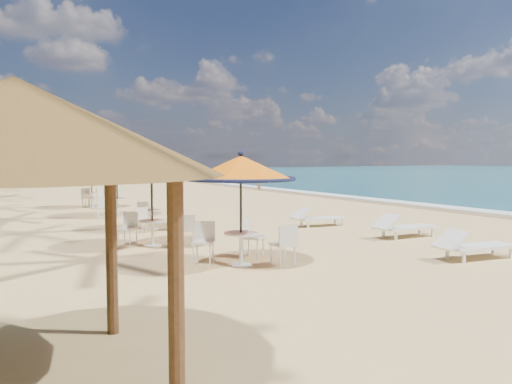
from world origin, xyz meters
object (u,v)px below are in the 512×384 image
station_1 (152,178)px  lounger_near (472,245)px  lounger_mid (403,226)px  station_3 (115,171)px  station_4 (92,171)px  station_0 (242,182)px  palapa (15,128)px  station_2 (151,180)px  lounger_far (317,217)px

station_1 → lounger_near: size_ratio=1.14×
station_1 → lounger_mid: size_ratio=1.15×
station_3 → lounger_mid: (5.80, -9.37, -1.42)m
station_1 → lounger_mid: station_1 is taller
station_3 → lounger_mid: 11.11m
station_1 → station_4: size_ratio=1.01×
station_0 → palapa: size_ratio=0.60×
station_2 → lounger_far: bearing=-22.9°
station_1 → station_4: 10.94m
station_4 → station_2: bearing=-88.6°
station_0 → station_4: size_ratio=1.06×
station_2 → lounger_mid: bearing=-42.2°
station_3 → station_2: bearing=-88.8°
station_4 → station_0: bearing=-89.2°
station_4 → lounger_near: 16.92m
station_2 → station_4: 7.99m
lounger_near → palapa: bearing=-160.3°
station_3 → lounger_far: size_ratio=1.25×
palapa → lounger_mid: bearing=25.2°
station_0 → station_3: 10.24m
station_1 → station_3: size_ratio=0.97×
station_1 → station_4: station_1 is taller
station_1 → station_2: (0.93, 2.93, -0.18)m
palapa → station_2: bearing=65.4°
lounger_near → station_3: bearing=119.9°
station_3 → lounger_far: 8.19m
station_0 → station_4: 14.03m
station_0 → station_4: (-0.20, 14.03, -0.10)m
station_0 → palapa: 6.13m
station_1 → station_2: 3.08m
station_4 → palapa: 18.56m
station_3 → lounger_near: station_3 is taller
station_4 → lounger_far: (5.16, -10.07, -1.37)m
station_2 → station_3: bearing=91.2°
lounger_near → station_2: bearing=128.8°
station_3 → station_4: bearing=91.6°
lounger_near → station_0: bearing=164.8°
station_0 → station_1: 3.25m
station_2 → station_3: station_3 is taller
palapa → station_1: bearing=62.7°
lounger_near → palapa: size_ratio=0.50×
station_3 → palapa: palapa is taller
station_0 → station_3: (-0.09, 10.24, -0.04)m
lounger_mid → station_1: bearing=164.1°
station_2 → palapa: bearing=-114.6°
palapa → station_3: bearing=72.4°
station_2 → lounger_near: station_2 is taller
station_4 → lounger_far: 11.40m
station_0 → station_1: size_ratio=1.05×
station_2 → palapa: size_ratio=0.54×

